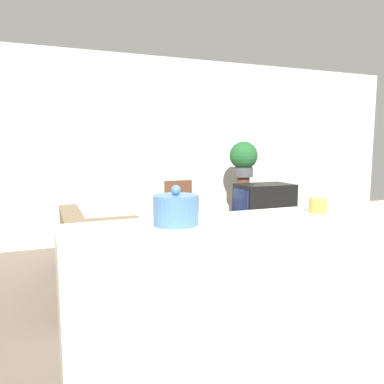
{
  "coord_description": "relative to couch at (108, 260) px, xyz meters",
  "views": [
    {
      "loc": [
        -1.39,
        -2.01,
        1.42
      ],
      "look_at": [
        0.28,
        2.17,
        0.85
      ],
      "focal_mm": 35.0,
      "sensor_mm": 36.0,
      "label": 1
    }
  ],
  "objects": [
    {
      "name": "ground_plane",
      "position": [
        0.82,
        -1.73,
        -0.26
      ],
      "size": [
        14.0,
        14.0,
        0.0
      ],
      "primitive_type": "plane",
      "color": "#756656"
    },
    {
      "name": "foreground_counter",
      "position": [
        0.82,
        -2.09,
        0.26
      ],
      "size": [
        2.71,
        0.44,
        1.04
      ],
      "color": "silver",
      "rests_on": "ground_plane"
    },
    {
      "name": "wooden_chair",
      "position": [
        1.17,
        1.02,
        0.24
      ],
      "size": [
        0.44,
        0.44,
        0.93
      ],
      "color": "brown",
      "rests_on": "ground_plane"
    },
    {
      "name": "tv_stand",
      "position": [
        2.16,
        0.48,
        -0.05
      ],
      "size": [
        0.72,
        0.52,
        0.42
      ],
      "color": "brown",
      "rests_on": "ground_plane"
    },
    {
      "name": "television",
      "position": [
        2.15,
        0.48,
        0.4
      ],
      "size": [
        0.73,
        0.47,
        0.48
      ],
      "color": "black",
      "rests_on": "tv_stand"
    },
    {
      "name": "plant_stand",
      "position": [
        2.18,
        1.09,
        0.21
      ],
      "size": [
        0.19,
        0.19,
        0.95
      ],
      "color": "brown",
      "rests_on": "ground_plane"
    },
    {
      "name": "candle_jar",
      "position": [
        0.85,
        -2.09,
        0.83
      ],
      "size": [
        0.1,
        0.1,
        0.08
      ],
      "color": "gold",
      "rests_on": "foreground_counter"
    },
    {
      "name": "couch",
      "position": [
        0.0,
        0.0,
        0.0
      ],
      "size": [
        0.92,
        1.68,
        0.72
      ],
      "color": "#847051",
      "rests_on": "ground_plane"
    },
    {
      "name": "wall_back",
      "position": [
        0.82,
        1.7,
        1.09
      ],
      "size": [
        9.0,
        0.06,
        2.7
      ],
      "color": "silver",
      "rests_on": "ground_plane"
    },
    {
      "name": "decorative_bowl",
      "position": [
        0.01,
        -2.09,
        0.86
      ],
      "size": [
        0.22,
        0.22,
        0.19
      ],
      "color": "#4C7AAD",
      "rests_on": "foreground_counter"
    },
    {
      "name": "potted_plant",
      "position": [
        2.18,
        1.09,
        0.97
      ],
      "size": [
        0.41,
        0.41,
        0.52
      ],
      "color": "#4C4C51",
      "rests_on": "plant_stand"
    }
  ]
}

